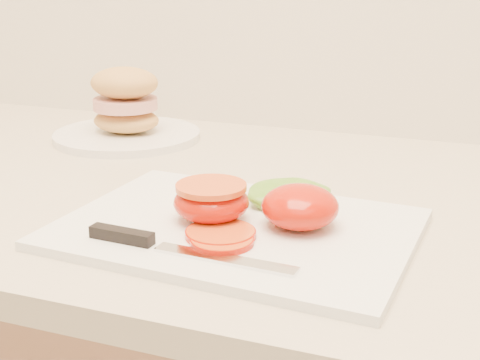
% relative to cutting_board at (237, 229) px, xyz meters
% --- Properties ---
extents(cutting_board, '(0.37, 0.28, 0.01)m').
position_rel_cutting_board_xyz_m(cutting_board, '(0.00, 0.00, 0.00)').
color(cutting_board, white).
rests_on(cutting_board, counter).
extents(tomato_half_dome, '(0.08, 0.08, 0.04)m').
position_rel_cutting_board_xyz_m(tomato_half_dome, '(0.06, 0.02, 0.03)').
color(tomato_half_dome, '#B7180A').
rests_on(tomato_half_dome, cutting_board).
extents(tomato_half_cut, '(0.08, 0.08, 0.04)m').
position_rel_cutting_board_xyz_m(tomato_half_cut, '(-0.03, 0.00, 0.03)').
color(tomato_half_cut, '#B7180A').
rests_on(tomato_half_cut, cutting_board).
extents(tomato_slice_0, '(0.07, 0.07, 0.01)m').
position_rel_cutting_board_xyz_m(tomato_slice_0, '(-0.00, -0.04, 0.01)').
color(tomato_slice_0, '#D24E1B').
rests_on(tomato_slice_0, cutting_board).
extents(tomato_slice_1, '(0.06, 0.06, 0.01)m').
position_rel_cutting_board_xyz_m(tomato_slice_1, '(0.00, -0.05, 0.01)').
color(tomato_slice_1, '#D24E1B').
rests_on(tomato_slice_1, cutting_board).
extents(lettuce_leaf_0, '(0.12, 0.11, 0.02)m').
position_rel_cutting_board_xyz_m(lettuce_leaf_0, '(0.03, 0.08, 0.02)').
color(lettuce_leaf_0, '#62A92C').
rests_on(lettuce_leaf_0, cutting_board).
extents(knife, '(0.21, 0.03, 0.01)m').
position_rel_cutting_board_xyz_m(knife, '(-0.05, -0.08, 0.01)').
color(knife, silver).
rests_on(knife, cutting_board).
extents(sandwich_plate, '(0.23, 0.23, 0.11)m').
position_rel_cutting_board_xyz_m(sandwich_plate, '(-0.30, 0.30, 0.04)').
color(sandwich_plate, white).
rests_on(sandwich_plate, counter).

